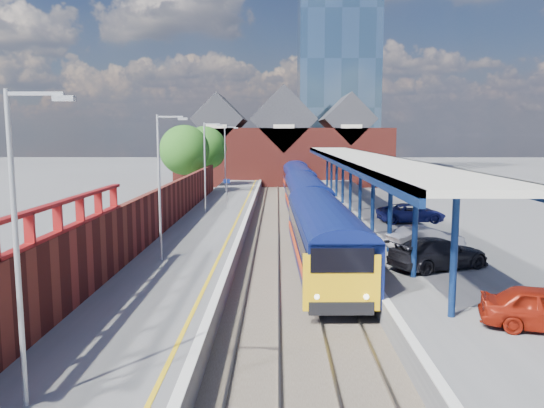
{
  "coord_description": "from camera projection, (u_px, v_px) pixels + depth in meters",
  "views": [
    {
      "loc": [
        -0.84,
        -19.19,
        7.04
      ],
      "look_at": [
        -1.19,
        14.9,
        2.6
      ],
      "focal_mm": 35.0,
      "sensor_mm": 36.0,
      "label": 1
    }
  ],
  "objects": [
    {
      "name": "yellow_line",
      "position": [
        239.0,
        216.0,
        39.67
      ],
      "size": [
        0.14,
        76.0,
        0.01
      ],
      "primitive_type": "cube",
      "color": "yellow",
      "rests_on": "left_platform"
    },
    {
      "name": "brick_wall",
      "position": [
        161.0,
        209.0,
        33.12
      ],
      "size": [
        0.35,
        50.0,
        3.86
      ],
      "color": "maroon",
      "rests_on": "left_platform"
    },
    {
      "name": "ground",
      "position": [
        286.0,
        211.0,
        49.68
      ],
      "size": [
        240.0,
        240.0,
        0.0
      ],
      "primitive_type": "plane",
      "color": "#5B5B5E",
      "rests_on": "ground"
    },
    {
      "name": "rails",
      "position": [
        289.0,
        228.0,
        39.74
      ],
      "size": [
        4.51,
        76.0,
        0.14
      ],
      "color": "slate",
      "rests_on": "ground"
    },
    {
      "name": "right_platform",
      "position": [
        369.0,
        223.0,
        39.63
      ],
      "size": [
        6.0,
        76.0,
        1.0
      ],
      "primitive_type": "cube",
      "color": "#565659",
      "rests_on": "ground"
    },
    {
      "name": "parked_car_dark",
      "position": [
        438.0,
        253.0,
        24.11
      ],
      "size": [
        5.24,
        3.75,
        1.41
      ],
      "primitive_type": "imported",
      "rotation": [
        0.0,
        0.0,
        1.98
      ],
      "color": "black",
      "rests_on": "right_platform"
    },
    {
      "name": "station_building",
      "position": [
        283.0,
        146.0,
        76.73
      ],
      "size": [
        30.0,
        12.12,
        13.78
      ],
      "color": "maroon",
      "rests_on": "ground"
    },
    {
      "name": "parked_car_silver",
      "position": [
        425.0,
        239.0,
        27.62
      ],
      "size": [
        4.29,
        2.61,
        1.34
      ],
      "primitive_type": "imported",
      "rotation": [
        0.0,
        0.0,
        1.89
      ],
      "color": "silver",
      "rests_on": "right_platform"
    },
    {
      "name": "canopy",
      "position": [
        359.0,
        158.0,
        40.96
      ],
      "size": [
        4.5,
        52.0,
        4.48
      ],
      "color": "#0D2250",
      "rests_on": "right_platform"
    },
    {
      "name": "lamp_post_b",
      "position": [
        162.0,
        178.0,
        25.3
      ],
      "size": [
        1.48,
        0.18,
        7.0
      ],
      "color": "#A5A8AA",
      "rests_on": "left_platform"
    },
    {
      "name": "train",
      "position": [
        301.0,
        186.0,
        51.73
      ],
      "size": [
        3.14,
        65.95,
        3.45
      ],
      "color": "#0B1651",
      "rests_on": "ground"
    },
    {
      "name": "lamp_post_a",
      "position": [
        22.0,
        231.0,
        11.42
      ],
      "size": [
        1.48,
        0.18,
        7.0
      ],
      "color": "#A5A8AA",
      "rests_on": "left_platform"
    },
    {
      "name": "glass_tower",
      "position": [
        337.0,
        62.0,
        96.54
      ],
      "size": [
        14.2,
        14.2,
        40.3
      ],
      "color": "#48667C",
      "rests_on": "ground"
    },
    {
      "name": "lamp_post_d",
      "position": [
        226.0,
        154.0,
        57.03
      ],
      "size": [
        1.48,
        0.18,
        7.0
      ],
      "color": "#A5A8AA",
      "rests_on": "left_platform"
    },
    {
      "name": "left_platform",
      "position": [
        215.0,
        223.0,
        39.75
      ],
      "size": [
        5.0,
        76.0,
        1.0
      ],
      "primitive_type": "cube",
      "color": "#565659",
      "rests_on": "ground"
    },
    {
      "name": "ballast_bed",
      "position": [
        289.0,
        229.0,
        39.76
      ],
      "size": [
        6.0,
        76.0,
        0.06
      ],
      "primitive_type": "cube",
      "color": "#473D33",
      "rests_on": "ground"
    },
    {
      "name": "coping_right",
      "position": [
        331.0,
        216.0,
        39.6
      ],
      "size": [
        0.3,
        76.0,
        0.05
      ],
      "primitive_type": "cube",
      "color": "silver",
      "rests_on": "right_platform"
    },
    {
      "name": "tree_near",
      "position": [
        186.0,
        151.0,
        54.95
      ],
      "size": [
        5.2,
        5.2,
        8.1
      ],
      "color": "#382314",
      "rests_on": "ground"
    },
    {
      "name": "parked_car_blue",
      "position": [
        411.0,
        213.0,
        36.94
      ],
      "size": [
        4.87,
        2.62,
        1.3
      ],
      "primitive_type": "imported",
      "rotation": [
        0.0,
        0.0,
        1.67
      ],
      "color": "navy",
      "rests_on": "right_platform"
    },
    {
      "name": "platform_sign",
      "position": [
        227.0,
        189.0,
        43.43
      ],
      "size": [
        0.55,
        0.08,
        2.5
      ],
      "color": "#A5A8AA",
      "rests_on": "left_platform"
    },
    {
      "name": "tree_far",
      "position": [
        206.0,
        149.0,
        62.87
      ],
      "size": [
        5.2,
        5.2,
        8.1
      ],
      "color": "#382314",
      "rests_on": "ground"
    },
    {
      "name": "lamp_post_c",
      "position": [
        207.0,
        162.0,
        41.16
      ],
      "size": [
        1.48,
        0.18,
        7.0
      ],
      "color": "#A5A8AA",
      "rests_on": "left_platform"
    },
    {
      "name": "coping_left",
      "position": [
        247.0,
        216.0,
        39.66
      ],
      "size": [
        0.3,
        76.0,
        0.05
      ],
      "primitive_type": "cube",
      "color": "silver",
      "rests_on": "left_platform"
    }
  ]
}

